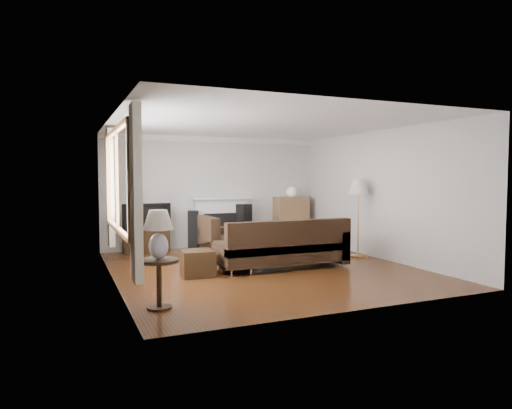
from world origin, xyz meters
name	(u,v)px	position (x,y,z in m)	size (l,w,h in m)	color
room	(263,197)	(0.00, 0.00, 1.25)	(5.10, 5.60, 2.54)	#4B2610
window	(117,180)	(-2.45, -0.20, 1.55)	(0.12, 2.74, 1.54)	olive
curtain_near	(136,193)	(-2.40, -1.72, 1.40)	(0.10, 0.35, 2.10)	white
curtain_far	(110,188)	(-2.40, 1.32, 1.40)	(0.10, 0.35, 2.10)	white
fireplace	(222,222)	(0.15, 2.64, 0.57)	(1.40, 0.26, 1.15)	white
tv_stand	(146,241)	(-1.59, 2.50, 0.23)	(0.94, 0.42, 0.47)	black
television	(146,217)	(-1.59, 2.50, 0.76)	(1.00, 0.13, 0.58)	black
speaker_left	(193,230)	(-0.55, 2.55, 0.43)	(0.24, 0.28, 0.85)	black
speaker_right	(243,225)	(0.63, 2.52, 0.49)	(0.27, 0.32, 0.97)	black
bookshelf	(291,220)	(1.88, 2.53, 0.56)	(0.81, 0.39, 1.12)	brown
globe_lamp	(291,192)	(1.88, 2.53, 1.24)	(0.24, 0.24, 0.24)	white
sectional_sofa	(281,245)	(0.33, -0.07, 0.40)	(2.50, 1.82, 0.81)	black
coffee_table	(252,245)	(0.28, 1.15, 0.23)	(1.20, 0.66, 0.47)	#997449
footstool	(197,263)	(-1.23, -0.15, 0.21)	(0.49, 0.49, 0.42)	black
floor_lamp	(358,218)	(2.22, 0.31, 0.77)	(0.40, 0.40, 1.55)	#BF8B42
side_table	(159,284)	(-2.15, -1.75, 0.30)	(0.48, 0.48, 0.60)	black
table_lamp	(158,235)	(-2.15, -1.75, 0.90)	(0.36, 0.36, 0.59)	silver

